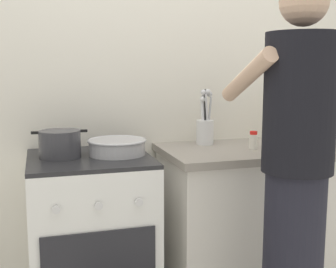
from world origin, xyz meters
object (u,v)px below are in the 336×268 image
(oil_bottle, at_px, (294,125))
(utensil_crock, at_px, (205,127))
(pot, at_px, (60,144))
(spice_bottle, at_px, (253,140))
(stove_range, at_px, (92,242))
(mixing_bowl, at_px, (117,146))
(person, at_px, (296,180))

(oil_bottle, bearing_deg, utensil_crock, 160.59)
(pot, bearing_deg, spice_bottle, -3.24)
(stove_range, height_order, spice_bottle, spice_bottle)
(stove_range, bearing_deg, oil_bottle, 0.04)
(utensil_crock, relative_size, spice_bottle, 3.28)
(mixing_bowl, bearing_deg, stove_range, -177.76)
(stove_range, xyz_separation_m, person, (0.81, -0.57, 0.41))
(stove_range, distance_m, spice_bottle, 1.01)
(stove_range, relative_size, mixing_bowl, 3.01)
(utensil_crock, bearing_deg, stove_range, -166.05)
(spice_bottle, bearing_deg, utensil_crock, 132.81)
(pot, xyz_separation_m, person, (0.95, -0.58, -0.11))
(stove_range, xyz_separation_m, oil_bottle, (1.16, 0.00, 0.56))
(oil_bottle, bearing_deg, pot, 179.46)
(pot, height_order, spice_bottle, pot)
(stove_range, height_order, oil_bottle, oil_bottle)
(pot, bearing_deg, stove_range, -5.38)
(mixing_bowl, bearing_deg, person, -40.85)
(pot, xyz_separation_m, oil_bottle, (1.30, -0.01, 0.05))
(person, bearing_deg, oil_bottle, 58.35)
(spice_bottle, relative_size, person, 0.06)
(mixing_bowl, relative_size, spice_bottle, 3.08)
(mixing_bowl, bearing_deg, pot, 178.42)
(mixing_bowl, xyz_separation_m, oil_bottle, (1.02, -0.00, 0.07))
(stove_range, height_order, mixing_bowl, mixing_bowl)
(pot, height_order, oil_bottle, oil_bottle)
(oil_bottle, xyz_separation_m, person, (-0.35, -0.57, -0.15))
(mixing_bowl, height_order, utensil_crock, utensil_crock)
(spice_bottle, bearing_deg, pot, 176.76)
(spice_bottle, distance_m, oil_bottle, 0.29)
(stove_range, relative_size, oil_bottle, 3.37)
(mixing_bowl, relative_size, oil_bottle, 1.12)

